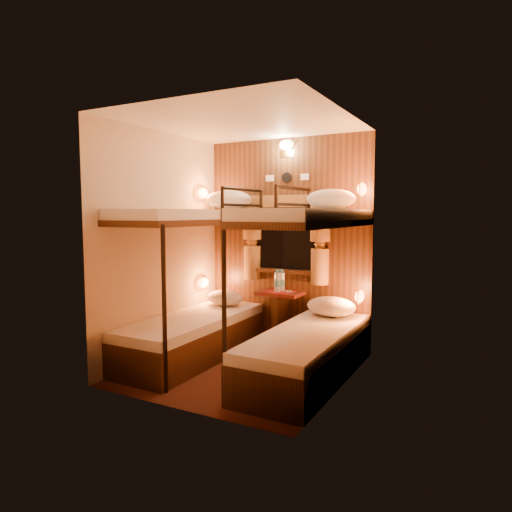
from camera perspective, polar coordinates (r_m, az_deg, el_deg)
The scene contains 22 objects.
floor at distance 4.67m, azimuth -1.56°, elevation -13.93°, with size 2.10×2.10×0.00m, color #3E1A10.
ceiling at distance 4.49m, azimuth -1.65°, elevation 16.39°, with size 2.10×2.10×0.00m, color silver.
wall_back at distance 5.35m, azimuth 3.98°, elevation 1.69°, with size 2.40×2.40×0.00m, color #C6B293.
wall_front at distance 3.55m, azimuth -10.04°, elevation -0.26°, with size 2.40×2.40×0.00m, color #C6B293.
wall_left at distance 4.99m, azimuth -11.64°, elevation 1.33°, with size 2.40×2.40×0.00m, color #C6B293.
wall_right at distance 4.02m, azimuth 10.88°, elevation 0.38°, with size 2.40×2.40×0.00m, color #C6B293.
back_panel at distance 5.34m, azimuth 3.91°, elevation 1.68°, with size 2.00×0.03×2.40m, color #321E0E.
bunk_left at distance 4.91m, azimuth -7.80°, elevation -6.23°, with size 0.72×1.90×1.82m.
bunk_right at distance 4.30m, azimuth 6.48°, elevation -7.90°, with size 0.72×1.90×1.82m.
window at distance 5.31m, azimuth 3.78°, elevation 1.46°, with size 1.00×0.12×0.79m.
curtains at distance 5.28m, azimuth 3.63°, elevation 2.34°, with size 1.10×0.22×1.00m.
back_fixtures at distance 5.34m, azimuth 3.83°, elevation 12.93°, with size 0.54×0.09×0.48m.
reading_lamps at distance 5.03m, azimuth 2.35°, elevation 1.92°, with size 2.00×0.20×1.25m.
table at distance 5.28m, azimuth 3.03°, elevation -6.96°, with size 0.50×0.34×0.66m.
bottle_left at distance 5.26m, azimuth 3.23°, elevation -3.21°, with size 0.07×0.07×0.25m.
bottle_right at distance 5.19m, azimuth 2.70°, elevation -3.29°, with size 0.07×0.07×0.26m.
sachet_a at distance 5.21m, azimuth 4.20°, elevation -4.48°, with size 0.08×0.06×0.01m, color silver.
sachet_b at distance 5.28m, azimuth 4.05°, elevation -4.34°, with size 0.08×0.06×0.01m, color silver.
pillow_lower_left at distance 5.43m, azimuth -3.90°, elevation -5.22°, with size 0.45×0.32×0.18m, color silver.
pillow_lower_right at distance 4.91m, azimuth 9.39°, elevation -6.24°, with size 0.53×0.38×0.21m, color silver.
pillow_upper_left at distance 5.42m, azimuth -3.44°, elevation 7.03°, with size 0.57×0.41×0.22m, color silver.
pillow_upper_right at distance 4.74m, azimuth 9.30°, elevation 7.06°, with size 0.51×0.37×0.20m, color silver.
Camera 1 is at (2.18, -3.82, 1.54)m, focal length 32.00 mm.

